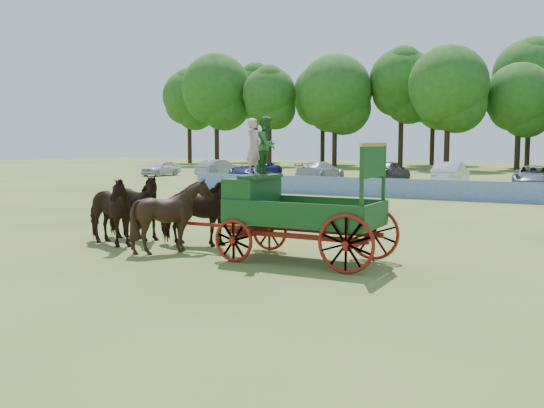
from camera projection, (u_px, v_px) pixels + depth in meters
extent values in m
plane|color=olive|center=(241.00, 252.00, 16.68)|extent=(160.00, 160.00, 0.00)
imported|color=black|center=(106.00, 211.00, 17.62)|extent=(2.59, 1.66, 2.02)
imported|color=black|center=(131.00, 207.00, 18.59)|extent=(2.43, 1.17, 2.02)
imported|color=black|center=(172.00, 216.00, 16.50)|extent=(2.13, 1.97, 2.03)
imported|color=black|center=(196.00, 212.00, 17.47)|extent=(2.59, 1.67, 2.02)
cube|color=maroon|center=(252.00, 234.00, 16.00)|extent=(0.12, 2.00, 0.12)
cube|color=maroon|center=(360.00, 242.00, 14.60)|extent=(0.12, 2.00, 0.12)
cube|color=maroon|center=(294.00, 236.00, 14.80)|extent=(3.80, 0.10, 0.12)
cube|color=maroon|center=(313.00, 230.00, 15.77)|extent=(3.80, 0.10, 0.12)
cube|color=maroon|center=(224.00, 226.00, 16.40)|extent=(2.80, 0.09, 0.09)
cube|color=#17461C|center=(304.00, 222.00, 15.26)|extent=(3.80, 1.80, 0.10)
cube|color=#17461C|center=(288.00, 214.00, 14.46)|extent=(3.80, 0.06, 0.55)
cube|color=#17461C|center=(318.00, 207.00, 16.00)|extent=(3.80, 0.06, 0.55)
cube|color=#17461C|center=(376.00, 214.00, 14.35)|extent=(0.06, 1.80, 0.55)
cube|color=#17461C|center=(252.00, 198.00, 15.90)|extent=(0.85, 1.70, 1.05)
cube|color=#17461C|center=(261.00, 176.00, 15.73)|extent=(0.55, 1.50, 0.08)
cube|color=#17461C|center=(240.00, 205.00, 16.10)|extent=(0.10, 1.60, 0.65)
cube|color=#17461C|center=(246.00, 216.00, 16.05)|extent=(0.55, 1.60, 0.06)
cube|color=#17461C|center=(362.00, 189.00, 13.62)|extent=(0.08, 0.08, 1.80)
cube|color=#17461C|center=(383.00, 185.00, 15.02)|extent=(0.08, 0.08, 1.80)
cube|color=#17461C|center=(374.00, 162.00, 14.26)|extent=(0.07, 1.75, 0.75)
cube|color=gold|center=(374.00, 145.00, 14.22)|extent=(0.08, 1.80, 0.09)
cube|color=gold|center=(372.00, 162.00, 14.28)|extent=(0.02, 1.30, 0.12)
torus|color=maroon|center=(234.00, 241.00, 15.17)|extent=(1.09, 0.09, 1.09)
torus|color=maroon|center=(269.00, 231.00, 16.84)|extent=(1.09, 0.09, 1.09)
torus|color=maroon|center=(346.00, 244.00, 13.75)|extent=(1.39, 0.09, 1.39)
torus|color=maroon|center=(373.00, 233.00, 15.42)|extent=(1.39, 0.09, 1.39)
imported|color=#CA9AAC|center=(254.00, 147.00, 15.34)|extent=(0.35, 0.53, 1.45)
imported|color=#2B6B28|center=(267.00, 145.00, 15.95)|extent=(0.58, 0.74, 1.53)
cube|color=#1C459A|center=(395.00, 188.00, 32.91)|extent=(26.00, 0.08, 1.05)
imported|color=silver|center=(161.00, 168.00, 54.60)|extent=(1.78, 4.15, 1.40)
imported|color=gray|center=(219.00, 168.00, 52.82)|extent=(2.11, 4.74, 1.51)
imported|color=navy|center=(255.00, 170.00, 49.56)|extent=(2.66, 5.45, 1.49)
imported|color=silver|center=(321.00, 171.00, 47.94)|extent=(2.64, 5.38, 1.51)
imported|color=#333338|center=(390.00, 171.00, 46.35)|extent=(2.30, 4.94, 1.64)
imported|color=silver|center=(451.00, 173.00, 42.84)|extent=(1.75, 4.97, 1.63)
imported|color=slate|center=(533.00, 177.00, 40.02)|extent=(2.79, 5.46, 1.48)
cylinder|color=#382314|center=(190.00, 145.00, 88.71)|extent=(0.60, 0.60, 5.26)
sphere|color=#1F5316|center=(189.00, 96.00, 87.99)|extent=(7.63, 7.63, 7.63)
cylinder|color=#382314|center=(217.00, 144.00, 80.11)|extent=(0.60, 0.60, 5.48)
sphere|color=#1F5316|center=(216.00, 88.00, 79.37)|extent=(9.06, 9.06, 9.06)
cylinder|color=#382314|center=(269.00, 147.00, 77.22)|extent=(0.60, 0.60, 4.95)
sphere|color=#1F5316|center=(269.00, 94.00, 76.55)|extent=(6.81, 6.81, 6.81)
cylinder|color=#382314|center=(335.00, 146.00, 74.78)|extent=(0.60, 0.60, 5.02)
sphere|color=#1F5316|center=(335.00, 91.00, 74.09)|extent=(9.03, 9.03, 9.03)
cylinder|color=#382314|center=(401.00, 144.00, 73.99)|extent=(0.60, 0.60, 5.65)
sphere|color=#1F5316|center=(402.00, 81.00, 73.22)|extent=(7.92, 7.92, 7.92)
cylinder|color=#382314|center=(447.00, 147.00, 65.77)|extent=(0.60, 0.60, 4.97)
sphere|color=#1F5316|center=(449.00, 85.00, 65.09)|extent=(8.55, 8.55, 8.55)
cylinder|color=#382314|center=(517.00, 150.00, 66.62)|extent=(0.60, 0.60, 4.33)
sphere|color=#1F5316|center=(520.00, 97.00, 66.03)|extent=(7.40, 7.40, 7.40)
cylinder|color=#382314|center=(256.00, 143.00, 93.89)|extent=(0.60, 0.60, 5.93)
sphere|color=#1F5316|center=(256.00, 91.00, 93.09)|extent=(8.00, 8.00, 8.00)
cylinder|color=#382314|center=(323.00, 145.00, 83.64)|extent=(0.60, 0.60, 5.19)
sphere|color=#1F5316|center=(323.00, 94.00, 82.94)|extent=(8.32, 8.32, 8.32)
cylinder|color=#382314|center=(432.00, 144.00, 81.45)|extent=(0.60, 0.60, 5.52)
sphere|color=#1F5316|center=(434.00, 89.00, 80.70)|extent=(9.02, 9.02, 9.02)
cylinder|color=#382314|center=(528.00, 143.00, 73.20)|extent=(0.60, 0.60, 5.94)
sphere|color=#1F5316|center=(530.00, 76.00, 72.39)|extent=(8.91, 8.91, 8.91)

